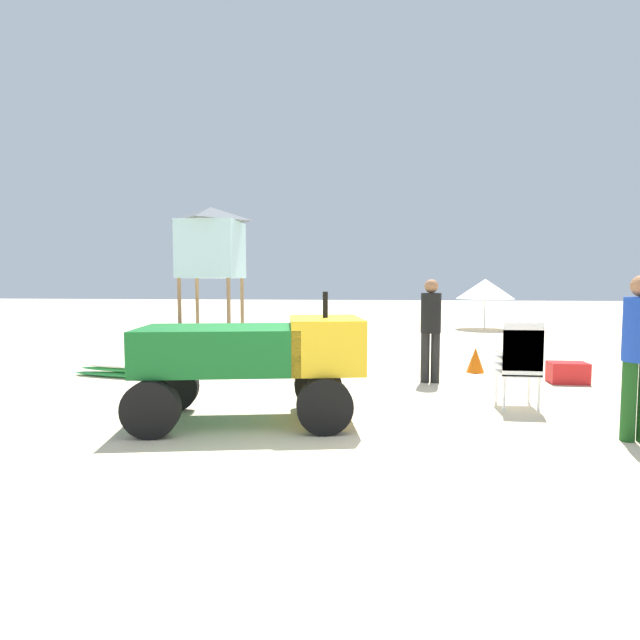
{
  "coord_description": "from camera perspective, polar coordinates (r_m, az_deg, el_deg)",
  "views": [
    {
      "loc": [
        0.59,
        -5.33,
        1.61
      ],
      "look_at": [
        -0.28,
        2.51,
        1.01
      ],
      "focal_mm": 28.25,
      "sensor_mm": 36.0,
      "label": 1
    }
  ],
  "objects": [
    {
      "name": "ground",
      "position": [
        5.6,
        -0.0,
        -12.38
      ],
      "size": [
        80.0,
        80.0,
        0.0
      ],
      "primitive_type": "plane",
      "color": "beige"
    },
    {
      "name": "utility_cart",
      "position": [
        5.82,
        -7.35,
        -3.85
      ],
      "size": [
        2.72,
        1.69,
        1.5
      ],
      "color": "#146023",
      "rests_on": "ground"
    },
    {
      "name": "stacked_plastic_chairs",
      "position": [
        6.85,
        21.72,
        -4.03
      ],
      "size": [
        0.48,
        0.48,
        1.11
      ],
      "color": "white",
      "rests_on": "ground"
    },
    {
      "name": "surfboard_pile",
      "position": [
        9.08,
        -20.34,
        -5.38
      ],
      "size": [
        2.35,
        0.66,
        0.24
      ],
      "color": "green",
      "rests_on": "ground"
    },
    {
      "name": "lifeguard_near_center",
      "position": [
        8.2,
        12.44,
        -0.41
      ],
      "size": [
        0.32,
        0.32,
        1.65
      ],
      "color": "black",
      "rests_on": "ground"
    },
    {
      "name": "lifeguard_near_right",
      "position": [
        5.96,
        32.49,
        -2.55
      ],
      "size": [
        0.32,
        0.32,
        1.68
      ],
      "color": "#194C19",
      "rests_on": "ground"
    },
    {
      "name": "lifeguard_tower",
      "position": [
        16.61,
        -12.23,
        8.58
      ],
      "size": [
        1.98,
        1.98,
        3.99
      ],
      "color": "olive",
      "rests_on": "ground"
    },
    {
      "name": "beach_umbrella_left",
      "position": [
        18.14,
        18.22,
        3.37
      ],
      "size": [
        1.95,
        1.95,
        1.72
      ],
      "color": "beige",
      "rests_on": "ground"
    },
    {
      "name": "traffic_cone_near",
      "position": [
        9.41,
        17.2,
        -4.34
      ],
      "size": [
        0.32,
        0.32,
        0.45
      ],
      "primitive_type": "cone",
      "color": "orange",
      "rests_on": "ground"
    },
    {
      "name": "cooler_box",
      "position": [
        8.98,
        26.26,
        -5.37
      ],
      "size": [
        0.58,
        0.36,
        0.33
      ],
      "primitive_type": "cube",
      "color": "red",
      "rests_on": "ground"
    }
  ]
}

